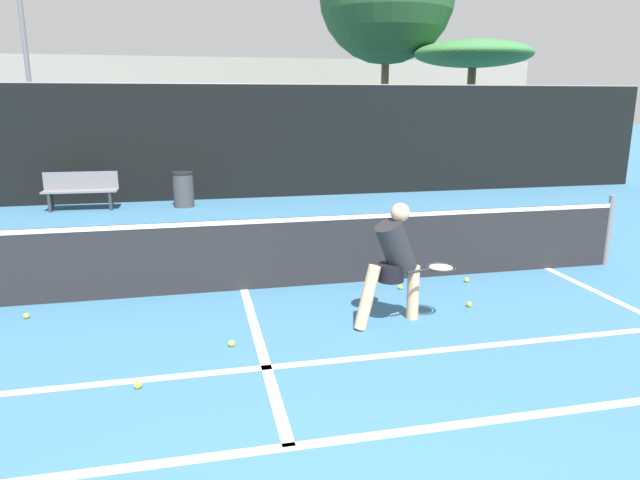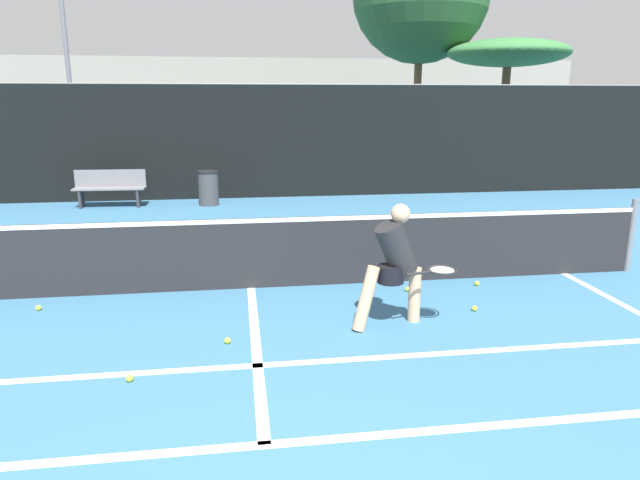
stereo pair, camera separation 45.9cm
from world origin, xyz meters
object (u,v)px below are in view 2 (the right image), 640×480
object	(u,v)px
courtside_bench	(110,187)
parked_car	(331,160)
trash_bin	(209,188)
player_practicing	(395,261)

from	to	relation	value
courtside_bench	parked_car	bearing A→B (deg)	34.67
trash_bin	parked_car	bearing A→B (deg)	46.72
player_practicing	parked_car	bearing A→B (deg)	68.50
courtside_bench	trash_bin	xyz separation A→B (m)	(2.27, -0.11, -0.06)
courtside_bench	player_practicing	bearing A→B (deg)	-57.45
courtside_bench	trash_bin	world-z (taller)	courtside_bench
player_practicing	courtside_bench	bearing A→B (deg)	104.52
courtside_bench	trash_bin	bearing A→B (deg)	-0.25
player_practicing	trash_bin	xyz separation A→B (m)	(-2.37, 7.88, -0.33)
courtside_bench	parked_car	world-z (taller)	parked_car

